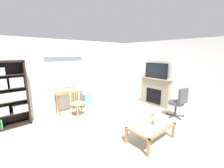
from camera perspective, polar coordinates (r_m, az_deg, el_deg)
name	(u,v)px	position (r m, az deg, el deg)	size (l,w,h in m)	color
ground	(118,131)	(4.19, 2.44, -17.86)	(6.25, 5.93, 0.02)	#B2A893
wall_back_with_window	(75,75)	(5.76, -14.28, 3.35)	(5.25, 0.15, 2.54)	white
wall_right	(171,75)	(5.89, 21.94, 3.18)	(0.12, 5.13, 2.54)	white
bookshelf	(8,94)	(4.99, -35.42, -3.19)	(0.90, 0.38, 1.88)	black
desk_under_window	(69,96)	(5.40, -16.47, -4.48)	(0.94, 0.38, 0.73)	brown
wooden_chair	(77,103)	(5.01, -13.35, -7.13)	(0.50, 0.49, 0.90)	tan
plastic_drawer_unit	(87,100)	(5.86, -9.81, -6.13)	(0.35, 0.40, 0.55)	#72ADDB
fireplace	(155,92)	(6.14, 16.38, -2.87)	(0.26, 1.29, 1.11)	gray
tv	(156,71)	(5.98, 16.75, 4.98)	(0.06, 0.95, 0.59)	black
office_chair	(179,101)	(5.21, 24.50, -6.11)	(0.58, 0.59, 1.00)	#4C4C51
coffee_table	(151,127)	(3.74, 14.88, -15.87)	(1.10, 0.67, 0.40)	#8C9E99
sippy_cup	(153,122)	(3.76, 15.74, -14.14)	(0.07, 0.07, 0.09)	orange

